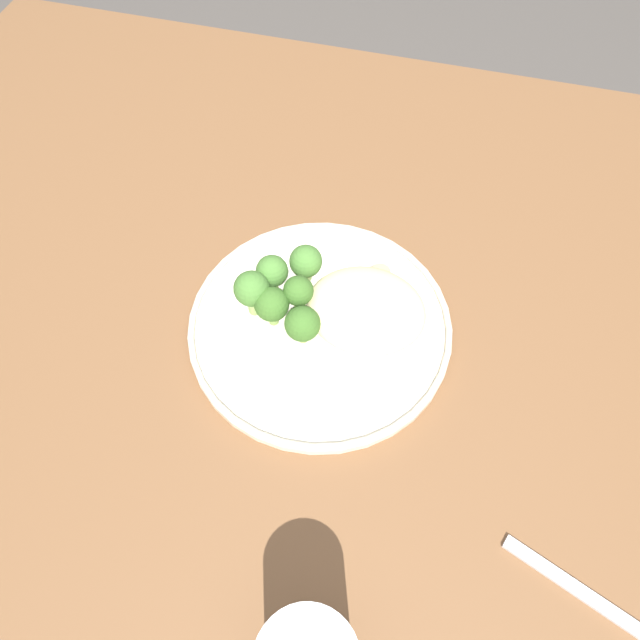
# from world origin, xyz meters

# --- Properties ---
(ground) EXTENTS (6.00, 6.00, 0.00)m
(ground) POSITION_xyz_m (0.00, 0.00, 0.00)
(ground) COLOR #47423D
(wooden_dining_table) EXTENTS (1.40, 1.00, 0.74)m
(wooden_dining_table) POSITION_xyz_m (0.00, 0.00, 0.66)
(wooden_dining_table) COLOR brown
(wooden_dining_table) RESTS_ON ground
(dinner_plate) EXTENTS (0.29, 0.29, 0.02)m
(dinner_plate) POSITION_xyz_m (0.01, 0.02, 0.75)
(dinner_plate) COLOR beige
(dinner_plate) RESTS_ON wooden_dining_table
(noodle_bed) EXTENTS (0.13, 0.11, 0.04)m
(noodle_bed) POSITION_xyz_m (-0.03, 0.00, 0.77)
(noodle_bed) COLOR beige
(noodle_bed) RESTS_ON dinner_plate
(seared_scallop_rear_pale) EXTENTS (0.03, 0.03, 0.02)m
(seared_scallop_rear_pale) POSITION_xyz_m (-0.02, -0.03, 0.76)
(seared_scallop_rear_pale) COLOR beige
(seared_scallop_rear_pale) RESTS_ON dinner_plate
(seared_scallop_front_small) EXTENTS (0.03, 0.03, 0.01)m
(seared_scallop_front_small) POSITION_xyz_m (-0.08, -0.00, 0.76)
(seared_scallop_front_small) COLOR #DBB77A
(seared_scallop_front_small) RESTS_ON dinner_plate
(seared_scallop_half_hidden) EXTENTS (0.03, 0.03, 0.01)m
(seared_scallop_half_hidden) POSITION_xyz_m (-0.03, 0.00, 0.76)
(seared_scallop_half_hidden) COLOR beige
(seared_scallop_half_hidden) RESTS_ON dinner_plate
(seared_scallop_tilted_round) EXTENTS (0.03, 0.03, 0.02)m
(seared_scallop_tilted_round) POSITION_xyz_m (-0.05, 0.02, 0.76)
(seared_scallop_tilted_round) COLOR beige
(seared_scallop_tilted_round) RESTS_ON dinner_plate
(seared_scallop_large_seared) EXTENTS (0.03, 0.03, 0.02)m
(seared_scallop_large_seared) POSITION_xyz_m (-0.04, -0.02, 0.76)
(seared_scallop_large_seared) COLOR #DBB77A
(seared_scallop_large_seared) RESTS_ON dinner_plate
(seared_scallop_on_noodles) EXTENTS (0.02, 0.02, 0.02)m
(seared_scallop_on_noodles) POSITION_xyz_m (-0.04, -0.06, 0.76)
(seared_scallop_on_noodles) COLOR beige
(seared_scallop_on_noodles) RESTS_ON dinner_plate
(broccoli_floret_tall_stalk) EXTENTS (0.03, 0.03, 0.06)m
(broccoli_floret_tall_stalk) POSITION_xyz_m (0.04, 0.01, 0.79)
(broccoli_floret_tall_stalk) COLOR #7A994C
(broccoli_floret_tall_stalk) RESTS_ON dinner_plate
(broccoli_floret_small_sprig) EXTENTS (0.04, 0.04, 0.06)m
(broccoli_floret_small_sprig) POSITION_xyz_m (0.09, 0.02, 0.79)
(broccoli_floret_small_sprig) COLOR #89A356
(broccoli_floret_small_sprig) RESTS_ON dinner_plate
(broccoli_floret_split_head) EXTENTS (0.04, 0.04, 0.06)m
(broccoli_floret_split_head) POSITION_xyz_m (0.08, -0.01, 0.79)
(broccoli_floret_split_head) COLOR #89A356
(broccoli_floret_split_head) RESTS_ON dinner_plate
(broccoli_floret_beside_noodles) EXTENTS (0.04, 0.04, 0.05)m
(broccoli_floret_beside_noodles) POSITION_xyz_m (0.07, 0.03, 0.78)
(broccoli_floret_beside_noodles) COLOR #7A994C
(broccoli_floret_beside_noodles) RESTS_ON dinner_plate
(broccoli_floret_near_rim) EXTENTS (0.04, 0.04, 0.05)m
(broccoli_floret_near_rim) POSITION_xyz_m (0.03, 0.04, 0.78)
(broccoli_floret_near_rim) COLOR #89A356
(broccoli_floret_near_rim) RESTS_ON dinner_plate
(broccoli_floret_front_edge) EXTENTS (0.04, 0.04, 0.05)m
(broccoli_floret_front_edge) POSITION_xyz_m (0.05, -0.04, 0.78)
(broccoli_floret_front_edge) COLOR #7A994C
(broccoli_floret_front_edge) RESTS_ON dinner_plate
(onion_sliver_curled_piece) EXTENTS (0.04, 0.03, 0.00)m
(onion_sliver_curled_piece) POSITION_xyz_m (0.10, -0.03, 0.75)
(onion_sliver_curled_piece) COLOR silver
(onion_sliver_curled_piece) RESTS_ON dinner_plate
(onion_sliver_long_sliver) EXTENTS (0.05, 0.04, 0.00)m
(onion_sliver_long_sliver) POSITION_xyz_m (0.06, 0.02, 0.75)
(onion_sliver_long_sliver) COLOR silver
(onion_sliver_long_sliver) RESTS_ON dinner_plate
(dinner_fork) EXTENTS (0.18, 0.08, 0.00)m
(dinner_fork) POSITION_xyz_m (-0.30, 0.23, 0.74)
(dinner_fork) COLOR silver
(dinner_fork) RESTS_ON wooden_dining_table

